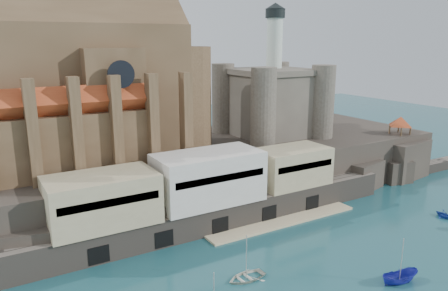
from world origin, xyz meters
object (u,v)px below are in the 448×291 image
boat_2 (399,283)px  pavilion (401,123)px  church (90,92)px  castle_keep (271,99)px

boat_2 → pavilion: bearing=-39.6°
pavilion → boat_2: 51.86m
church → pavilion: size_ratio=7.34×
castle_keep → boat_2: castle_keep is taller
castle_keep → pavilion: size_ratio=4.58×
castle_keep → boat_2: 51.77m
church → pavilion: church is taller
pavilion → church: bearing=166.5°
church → pavilion: bearing=-13.5°
church → castle_keep: church is taller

